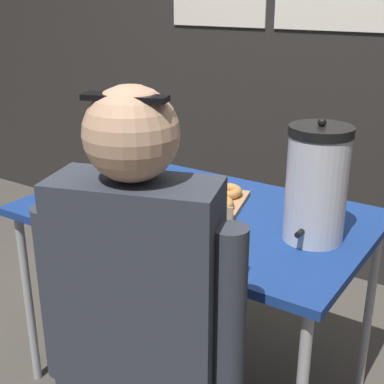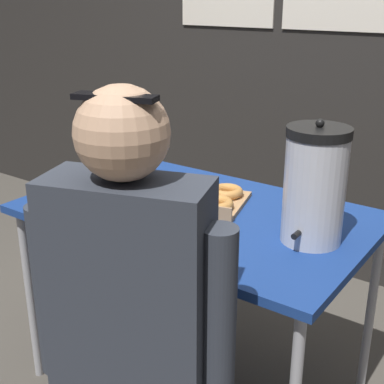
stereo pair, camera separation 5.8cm
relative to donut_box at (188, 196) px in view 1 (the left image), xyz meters
name	(u,v)px [view 1 (the left image)]	position (x,y,z in m)	size (l,w,h in m)	color
ground_plane	(196,382)	(0.06, -0.04, -0.76)	(12.00, 12.00, 0.00)	#4C473F
folding_table	(197,223)	(0.06, -0.04, -0.08)	(1.17, 0.74, 0.74)	navy
donut_box	(188,196)	(0.00, 0.00, 0.00)	(0.45, 0.36, 0.05)	tan
coffee_urn	(316,185)	(0.48, -0.05, 0.15)	(0.19, 0.21, 0.37)	silver
cell_phone	(81,197)	(-0.34, -0.19, -0.02)	(0.12, 0.17, 0.01)	black
person_seated	(140,346)	(0.27, -0.62, -0.15)	(0.50, 0.30, 1.26)	#33332D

